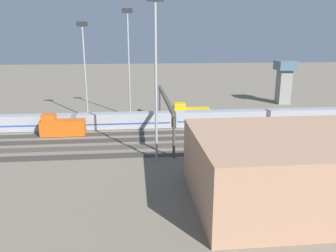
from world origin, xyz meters
TOP-DOWN VIEW (x-y plane):
  - ground_plane at (0.00, 0.00)m, footprint 400.00×400.00m
  - track_bed_0 at (0.00, -15.00)m, footprint 140.00×2.80m
  - track_bed_1 at (0.00, -10.00)m, footprint 140.00×2.80m
  - track_bed_2 at (0.00, -5.00)m, footprint 140.00×2.80m
  - track_bed_3 at (0.00, 0.00)m, footprint 140.00×2.80m
  - track_bed_4 at (0.00, 5.00)m, footprint 140.00×2.80m
  - track_bed_5 at (0.00, 10.00)m, footprint 140.00×2.80m
  - track_bed_6 at (0.00, 15.00)m, footprint 140.00×2.80m
  - train_on_track_2 at (-5.99, -5.00)m, footprint 114.80×3.06m
  - train_on_track_1 at (-1.04, -10.00)m, footprint 10.00×3.00m
  - train_on_track_3 at (30.36, 0.00)m, footprint 10.00×3.00m
  - light_mast_0 at (14.83, -17.72)m, footprint 2.80×0.70m
  - light_mast_1 at (9.69, 17.95)m, footprint 2.80×0.70m
  - light_mast_2 at (26.82, -17.87)m, footprint 2.80×0.70m
  - signal_gantry at (6.37, 0.00)m, footprint 0.70×35.00m
  - maintenance_shed at (-12.66, 35.47)m, footprint 36.56×20.89m
  - control_tower at (-36.47, -31.50)m, footprint 6.00×6.00m

SIDE VIEW (x-z plane):
  - ground_plane at x=0.00m, z-range 0.00..0.00m
  - track_bed_0 at x=0.00m, z-range 0.00..0.12m
  - track_bed_1 at x=0.00m, z-range 0.00..0.12m
  - track_bed_2 at x=0.00m, z-range 0.00..0.12m
  - track_bed_3 at x=0.00m, z-range 0.00..0.12m
  - track_bed_4 at x=0.00m, z-range 0.00..0.12m
  - track_bed_5 at x=0.00m, z-range 0.00..0.12m
  - track_bed_6 at x=0.00m, z-range 0.00..0.12m
  - train_on_track_2 at x=-5.99m, z-range -0.16..4.24m
  - train_on_track_1 at x=-1.04m, z-range -0.34..4.66m
  - train_on_track_3 at x=30.36m, z-range -0.34..4.66m
  - maintenance_shed at x=-12.66m, z-range 0.00..9.57m
  - signal_gantry at x=6.37m, z-range 3.25..12.05m
  - control_tower at x=-36.47m, z-range 1.17..15.48m
  - light_mast_2 at x=26.82m, z-range 3.67..29.59m
  - light_mast_1 at x=9.69m, z-range 3.81..32.93m
  - light_mast_0 at x=14.83m, z-range 3.82..33.18m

